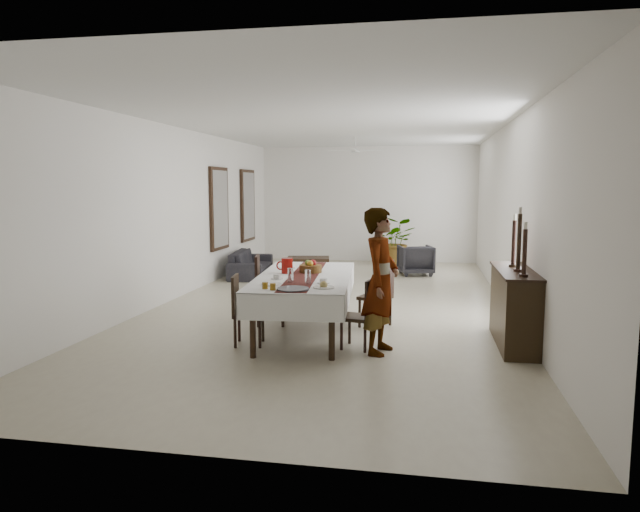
# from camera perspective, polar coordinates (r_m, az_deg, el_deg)

# --- Properties ---
(floor) EXTENTS (6.00, 12.00, 0.00)m
(floor) POSITION_cam_1_polar(r_m,az_deg,el_deg) (10.34, 1.38, -4.73)
(floor) COLOR #BBB295
(floor) RESTS_ON ground
(ceiling) EXTENTS (6.00, 12.00, 0.02)m
(ceiling) POSITION_cam_1_polar(r_m,az_deg,el_deg) (10.19, 1.44, 13.19)
(ceiling) COLOR white
(ceiling) RESTS_ON wall_back
(wall_back) EXTENTS (6.00, 0.02, 3.20)m
(wall_back) POSITION_cam_1_polar(r_m,az_deg,el_deg) (16.09, 4.77, 5.19)
(wall_back) COLOR white
(wall_back) RESTS_ON floor
(wall_front) EXTENTS (6.00, 0.02, 3.20)m
(wall_front) POSITION_cam_1_polar(r_m,az_deg,el_deg) (4.33, -11.11, 0.22)
(wall_front) COLOR white
(wall_front) RESTS_ON floor
(wall_left) EXTENTS (0.02, 12.00, 3.20)m
(wall_left) POSITION_cam_1_polar(r_m,az_deg,el_deg) (11.01, -14.24, 4.17)
(wall_left) COLOR white
(wall_left) RESTS_ON floor
(wall_right) EXTENTS (0.02, 12.00, 3.20)m
(wall_right) POSITION_cam_1_polar(r_m,az_deg,el_deg) (10.11, 18.48, 3.80)
(wall_right) COLOR white
(wall_right) RESTS_ON floor
(dining_table_top) EXTENTS (1.33, 2.73, 0.06)m
(dining_table_top) POSITION_cam_1_polar(r_m,az_deg,el_deg) (8.13, -1.56, -2.21)
(dining_table_top) COLOR black
(dining_table_top) RESTS_ON table_leg_fl
(table_leg_fl) EXTENTS (0.08, 0.08, 0.77)m
(table_leg_fl) POSITION_cam_1_polar(r_m,az_deg,el_deg) (7.08, -6.74, -7.08)
(table_leg_fl) COLOR black
(table_leg_fl) RESTS_ON floor
(table_leg_fr) EXTENTS (0.08, 0.08, 0.77)m
(table_leg_fr) POSITION_cam_1_polar(r_m,az_deg,el_deg) (6.94, 1.19, -7.31)
(table_leg_fr) COLOR black
(table_leg_fr) RESTS_ON floor
(table_leg_bl) EXTENTS (0.08, 0.08, 0.77)m
(table_leg_bl) POSITION_cam_1_polar(r_m,az_deg,el_deg) (9.50, -3.53, -3.42)
(table_leg_bl) COLOR black
(table_leg_bl) RESTS_ON floor
(table_leg_br) EXTENTS (0.08, 0.08, 0.77)m
(table_leg_br) POSITION_cam_1_polar(r_m,az_deg,el_deg) (9.39, 2.34, -3.53)
(table_leg_br) COLOR black
(table_leg_br) RESTS_ON floor
(tablecloth_top) EXTENTS (1.54, 2.95, 0.01)m
(tablecloth_top) POSITION_cam_1_polar(r_m,az_deg,el_deg) (8.13, -1.56, -1.98)
(tablecloth_top) COLOR silver
(tablecloth_top) RESTS_ON dining_table_top
(tablecloth_drape_left) EXTENTS (0.26, 2.84, 0.33)m
(tablecloth_drape_left) POSITION_cam_1_polar(r_m,az_deg,el_deg) (8.25, -6.01, -3.00)
(tablecloth_drape_left) COLOR white
(tablecloth_drape_left) RESTS_ON dining_table_top
(tablecloth_drape_right) EXTENTS (0.26, 2.84, 0.33)m
(tablecloth_drape_right) POSITION_cam_1_polar(r_m,az_deg,el_deg) (8.10, 2.99, -3.17)
(tablecloth_drape_right) COLOR white
(tablecloth_drape_right) RESTS_ON dining_table_top
(tablecloth_drape_near) EXTENTS (1.30, 0.12, 0.33)m
(tablecloth_drape_near) POSITION_cam_1_polar(r_m,az_deg,el_deg) (6.77, -3.03, -5.18)
(tablecloth_drape_near) COLOR white
(tablecloth_drape_near) RESTS_ON dining_table_top
(tablecloth_drape_far) EXTENTS (1.30, 0.12, 0.33)m
(tablecloth_drape_far) POSITION_cam_1_polar(r_m,az_deg,el_deg) (9.54, -0.51, -1.61)
(tablecloth_drape_far) COLOR silver
(tablecloth_drape_far) RESTS_ON dining_table_top
(table_runner) EXTENTS (0.62, 2.78, 0.00)m
(table_runner) POSITION_cam_1_polar(r_m,az_deg,el_deg) (8.12, -1.56, -1.92)
(table_runner) COLOR maroon
(table_runner) RESTS_ON tablecloth_top
(red_pitcher) EXTENTS (0.18, 0.18, 0.22)m
(red_pitcher) POSITION_cam_1_polar(r_m,az_deg,el_deg) (8.31, -3.31, -0.98)
(red_pitcher) COLOR #9A100B
(red_pitcher) RESTS_ON tablecloth_top
(pitcher_handle) EXTENTS (0.13, 0.03, 0.13)m
(pitcher_handle) POSITION_cam_1_polar(r_m,az_deg,el_deg) (8.32, -3.95, -0.97)
(pitcher_handle) COLOR #95110A
(pitcher_handle) RESTS_ON red_pitcher
(wine_glass_near) EXTENTS (0.08, 0.08, 0.19)m
(wine_glass_near) POSITION_cam_1_polar(r_m,az_deg,el_deg) (7.39, -1.22, -2.09)
(wine_glass_near) COLOR white
(wine_glass_near) RESTS_ON tablecloth_top
(wine_glass_mid) EXTENTS (0.08, 0.08, 0.19)m
(wine_glass_mid) POSITION_cam_1_polar(r_m,az_deg,el_deg) (7.53, -2.96, -1.93)
(wine_glass_mid) COLOR white
(wine_glass_mid) RESTS_ON tablecloth_top
(teacup_right) EXTENTS (0.10, 0.10, 0.07)m
(teacup_right) POSITION_cam_1_polar(r_m,az_deg,el_deg) (7.43, 0.35, -2.51)
(teacup_right) COLOR white
(teacup_right) RESTS_ON saucer_right
(saucer_right) EXTENTS (0.17, 0.17, 0.01)m
(saucer_right) POSITION_cam_1_polar(r_m,az_deg,el_deg) (7.44, 0.35, -2.71)
(saucer_right) COLOR silver
(saucer_right) RESTS_ON tablecloth_top
(teacup_left) EXTENTS (0.10, 0.10, 0.07)m
(teacup_left) POSITION_cam_1_polar(r_m,az_deg,el_deg) (7.79, -4.33, -2.09)
(teacup_left) COLOR silver
(teacup_left) RESTS_ON saucer_left
(saucer_left) EXTENTS (0.17, 0.17, 0.01)m
(saucer_left) POSITION_cam_1_polar(r_m,az_deg,el_deg) (7.79, -4.33, -2.29)
(saucer_left) COLOR silver
(saucer_left) RESTS_ON tablecloth_top
(plate_near_right) EXTENTS (0.26, 0.26, 0.02)m
(plate_near_right) POSITION_cam_1_polar(r_m,az_deg,el_deg) (7.11, 0.38, -3.15)
(plate_near_right) COLOR silver
(plate_near_right) RESTS_ON tablecloth_top
(bread_near_right) EXTENTS (0.10, 0.10, 0.10)m
(bread_near_right) POSITION_cam_1_polar(r_m,az_deg,el_deg) (7.11, 0.38, -2.91)
(bread_near_right) COLOR tan
(bread_near_right) RESTS_ON plate_near_right
(plate_near_left) EXTENTS (0.26, 0.26, 0.02)m
(plate_near_left) POSITION_cam_1_polar(r_m,az_deg,el_deg) (7.36, -4.91, -2.82)
(plate_near_left) COLOR white
(plate_near_left) RESTS_ON tablecloth_top
(plate_far_left) EXTENTS (0.26, 0.26, 0.02)m
(plate_far_left) POSITION_cam_1_polar(r_m,az_deg,el_deg) (8.77, -3.36, -1.23)
(plate_far_left) COLOR silver
(plate_far_left) RESTS_ON tablecloth_top
(serving_tray) EXTENTS (0.40, 0.40, 0.02)m
(serving_tray) POSITION_cam_1_polar(r_m,az_deg,el_deg) (6.99, -2.72, -3.31)
(serving_tray) COLOR #3B3C40
(serving_tray) RESTS_ON tablecloth_top
(jam_jar_a) EXTENTS (0.07, 0.07, 0.08)m
(jam_jar_a) POSITION_cam_1_polar(r_m,az_deg,el_deg) (6.99, -4.74, -3.08)
(jam_jar_a) COLOR #9A6916
(jam_jar_a) RESTS_ON tablecloth_top
(jam_jar_b) EXTENTS (0.07, 0.07, 0.08)m
(jam_jar_b) POSITION_cam_1_polar(r_m,az_deg,el_deg) (7.07, -5.52, -2.96)
(jam_jar_b) COLOR #825A12
(jam_jar_b) RESTS_ON tablecloth_top
(fruit_basket) EXTENTS (0.33, 0.33, 0.11)m
(fruit_basket) POSITION_cam_1_polar(r_m,az_deg,el_deg) (8.38, -0.95, -1.28)
(fruit_basket) COLOR brown
(fruit_basket) RESTS_ON tablecloth_top
(fruit_red) EXTENTS (0.10, 0.10, 0.10)m
(fruit_red) POSITION_cam_1_polar(r_m,az_deg,el_deg) (8.39, -0.71, -0.70)
(fruit_red) COLOR maroon
(fruit_red) RESTS_ON fruit_basket
(fruit_green) EXTENTS (0.09, 0.09, 0.09)m
(fruit_green) POSITION_cam_1_polar(r_m,az_deg,el_deg) (8.41, -1.23, -0.68)
(fruit_green) COLOR olive
(fruit_green) RESTS_ON fruit_basket
(fruit_yellow) EXTENTS (0.09, 0.09, 0.09)m
(fruit_yellow) POSITION_cam_1_polar(r_m,az_deg,el_deg) (8.31, -1.00, -0.77)
(fruit_yellow) COLOR gold
(fruit_yellow) RESTS_ON fruit_basket
(chair_right_near_seat) EXTENTS (0.46, 0.46, 0.04)m
(chair_right_near_seat) POSITION_cam_1_polar(r_m,az_deg,el_deg) (7.46, 3.74, -6.16)
(chair_right_near_seat) COLOR black
(chair_right_near_seat) RESTS_ON chair_right_near_leg_fl
(chair_right_near_leg_fl) EXTENTS (0.05, 0.05, 0.38)m
(chair_right_near_leg_fl) POSITION_cam_1_polar(r_m,az_deg,el_deg) (7.31, 4.53, -8.16)
(chair_right_near_leg_fl) COLOR black
(chair_right_near_leg_fl) RESTS_ON floor
(chair_right_near_leg_fr) EXTENTS (0.05, 0.05, 0.38)m
(chair_right_near_leg_fr) POSITION_cam_1_polar(r_m,az_deg,el_deg) (7.61, 5.25, -7.57)
(chair_right_near_leg_fr) COLOR black
(chair_right_near_leg_fr) RESTS_ON floor
(chair_right_near_leg_bl) EXTENTS (0.05, 0.05, 0.38)m
(chair_right_near_leg_bl) POSITION_cam_1_polar(r_m,az_deg,el_deg) (7.41, 2.16, -7.94)
(chair_right_near_leg_bl) COLOR black
(chair_right_near_leg_bl) RESTS_ON floor
(chair_right_near_leg_br) EXTENTS (0.05, 0.05, 0.38)m
(chair_right_near_leg_br) POSITION_cam_1_polar(r_m,az_deg,el_deg) (7.70, 2.97, -7.37)
(chair_right_near_leg_br) COLOR black
(chair_right_near_leg_br) RESTS_ON floor
(chair_right_near_back) EXTENTS (0.11, 0.39, 0.49)m
(chair_right_near_back) POSITION_cam_1_polar(r_m,az_deg,el_deg) (7.35, 5.07, -4.25)
(chair_right_near_back) COLOR black
(chair_right_near_back) RESTS_ON chair_right_near_seat
(chair_right_far_seat) EXTENTS (0.54, 0.54, 0.05)m
(chair_right_far_seat) POSITION_cam_1_polar(r_m,az_deg,el_deg) (8.61, 5.55, -4.14)
(chair_right_far_seat) COLOR black
(chair_right_far_seat) RESTS_ON chair_right_far_leg_fl
(chair_right_far_leg_fl) EXTENTS (0.05, 0.05, 0.42)m
(chair_right_far_leg_fl) POSITION_cam_1_polar(r_m,az_deg,el_deg) (8.43, 6.13, -6.01)
(chair_right_far_leg_fl) COLOR black
(chair_right_far_leg_fl) RESTS_ON floor
(chair_right_far_leg_fr) EXTENTS (0.05, 0.05, 0.42)m
(chair_right_far_leg_fr) POSITION_cam_1_polar(r_m,az_deg,el_deg) (8.74, 7.04, -5.55)
(chair_right_far_leg_fr) COLOR black
(chair_right_far_leg_fr) RESTS_ON floor
(chair_right_far_leg_bl) EXTENTS (0.05, 0.05, 0.42)m
(chair_right_far_leg_bl) POSITION_cam_1_polar(r_m,az_deg,el_deg) (8.57, 3.99, -5.77)
(chair_right_far_leg_bl) COLOR black
(chair_right_far_leg_bl) RESTS_ON floor
(chair_right_far_leg_br) EXTENTS (0.05, 0.05, 0.42)m
(chair_right_far_leg_br) POSITION_cam_1_polar(r_m,az_deg,el_deg) (8.88, 4.96, -5.33)
(chair_right_far_leg_br) COLOR black
(chair_right_far_leg_br) RESTS_ON floor
(chair_right_far_back) EXTENTS (0.18, 0.41, 0.54)m
(chair_right_far_back) POSITION_cam_1_polar(r_m,az_deg,el_deg) (8.48, 6.76, -2.33)
(chair_right_far_back) COLOR black
(chair_right_far_back) RESTS_ON chair_right_far_seat
(chair_left_near_seat) EXTENTS (0.45, 0.45, 0.04)m
(chair_left_near_seat) POSITION_cam_1_polar(r_m,az_deg,el_deg) (7.66, -7.11, -5.80)
(chair_left_near_seat) COLOR black
(chair_left_near_seat) RESTS_ON chair_left_near_leg_fl
(chair_left_near_leg_fl) EXTENTS (0.05, 0.05, 0.39)m
(chair_left_near_leg_fl) POSITION_cam_1_polar(r_m,az_deg,el_deg) (7.89, -8.09, -7.06)
(chair_left_near_leg_fl) COLOR black
(chair_left_near_leg_fl) RESTS_ON floor
(chair_left_near_leg_fr) EXTENTS (0.05, 0.05, 0.39)m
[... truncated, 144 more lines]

